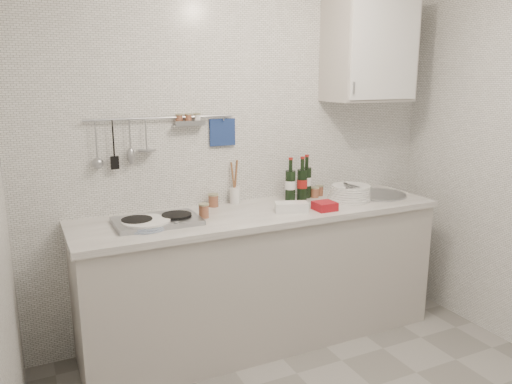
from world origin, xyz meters
TOP-DOWN VIEW (x-y plane):
  - back_wall at (0.00, 1.40)m, footprint 3.00×0.02m
  - counter at (0.01, 1.10)m, footprint 2.44×0.64m
  - wall_rail at (-0.60, 1.37)m, footprint 0.98×0.09m
  - wall_cabinet at (0.90, 1.22)m, footprint 0.60×0.38m
  - plate_stack_hob at (-0.78, 1.06)m, footprint 0.30×0.30m
  - plate_stack_sink at (0.69, 1.09)m, footprint 0.33×0.32m
  - wine_bottles at (0.36, 1.24)m, footprint 0.24×0.13m
  - butter_dish at (0.15, 0.98)m, footprint 0.23×0.17m
  - strawberry_punnet at (0.37, 0.93)m, footprint 0.13×0.13m
  - utensil_crock at (-0.09, 1.35)m, footprint 0.07×0.07m
  - jar_a at (-0.26, 1.33)m, footprint 0.07×0.07m
  - jar_b at (0.56, 1.29)m, footprint 0.06×0.06m
  - jar_c at (0.50, 1.26)m, footprint 0.06×0.06m
  - jar_d at (-0.41, 1.10)m, footprint 0.07×0.07m

SIDE VIEW (x-z plane):
  - counter at x=0.01m, z-range -0.05..0.92m
  - plate_stack_hob at x=-0.78m, z-range 0.92..0.96m
  - strawberry_punnet at x=0.37m, z-range 0.92..0.98m
  - butter_dish at x=0.15m, z-range 0.92..0.98m
  - jar_b at x=0.56m, z-range 0.92..1.00m
  - jar_c at x=0.50m, z-range 0.92..1.00m
  - jar_a at x=-0.26m, z-range 0.92..1.01m
  - jar_d at x=-0.41m, z-range 0.92..1.01m
  - plate_stack_sink at x=0.69m, z-range 0.91..1.02m
  - utensil_crock at x=-0.09m, z-range 0.84..1.14m
  - wine_bottles at x=0.36m, z-range 0.92..1.23m
  - back_wall at x=0.00m, z-range 0.00..2.50m
  - wall_rail at x=-0.60m, z-range 1.26..1.60m
  - wall_cabinet at x=0.90m, z-range 1.60..2.30m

